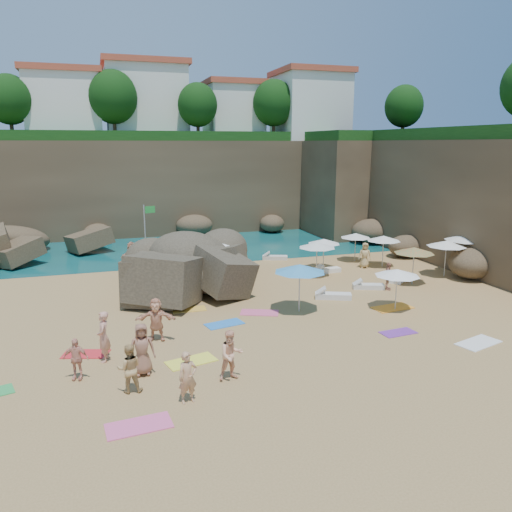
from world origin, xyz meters
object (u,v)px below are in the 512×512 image
object	(u,v)px
parasol_2	(356,236)
lounger_0	(222,268)
person_stand_1	(129,368)
person_stand_5	(132,256)
flag_pole	(147,227)
person_stand_3	(388,276)
rock_outcrop	(202,288)
person_stand_4	(365,255)
person_stand_0	(188,377)
person_stand_2	(144,266)
person_stand_6	(103,337)
parasol_0	(221,246)
parasol_1	(324,241)

from	to	relation	value
parasol_2	lounger_0	bearing A→B (deg)	177.48
person_stand_1	person_stand_5	size ratio (longest dim) A/B	0.87
flag_pole	person_stand_3	distance (m)	15.56
rock_outcrop	parasol_2	distance (m)	11.75
person_stand_1	person_stand_4	distance (m)	19.70
rock_outcrop	person_stand_3	world-z (taller)	rock_outcrop
parasol_2	person_stand_0	size ratio (longest dim) A/B	1.23
rock_outcrop	person_stand_3	distance (m)	10.15
person_stand_1	person_stand_4	size ratio (longest dim) A/B	0.99
person_stand_2	person_stand_1	bearing A→B (deg)	91.29
person_stand_4	person_stand_5	world-z (taller)	person_stand_5
parasol_2	person_stand_1	distance (m)	21.14
lounger_0	person_stand_0	world-z (taller)	person_stand_0
lounger_0	person_stand_6	distance (m)	13.94
lounger_0	person_stand_5	size ratio (longest dim) A/B	0.89
person_stand_4	parasol_0	bearing A→B (deg)	-154.62
parasol_1	flag_pole	bearing A→B (deg)	155.91
person_stand_2	parasol_1	bearing A→B (deg)	-177.05
lounger_0	person_stand_1	xyz separation A→B (m)	(-6.55, -14.53, 0.68)
parasol_0	person_stand_2	size ratio (longest dim) A/B	1.60
parasol_0	person_stand_1	size ratio (longest dim) A/B	1.46
lounger_0	person_stand_2	distance (m)	4.95
person_stand_0	person_stand_1	bearing A→B (deg)	133.17
person_stand_6	flag_pole	bearing A→B (deg)	175.02
rock_outcrop	person_stand_6	world-z (taller)	person_stand_6
parasol_0	person_stand_5	world-z (taller)	parasol_0
parasol_1	person_stand_2	size ratio (longest dim) A/B	1.39
person_stand_2	person_stand_3	xyz separation A→B (m)	(12.43, -6.31, 0.02)
parasol_1	parasol_0	bearing A→B (deg)	-172.57
parasol_0	parasol_2	distance (m)	10.02
person_stand_2	person_stand_5	xyz separation A→B (m)	(-0.53, 2.11, 0.19)
person_stand_0	person_stand_5	distance (m)	17.17
flag_pole	parasol_0	world-z (taller)	flag_pole
parasol_2	person_stand_2	distance (m)	14.05
flag_pole	parasol_2	xyz separation A→B (m)	(13.40, -3.37, -0.75)
parasol_1	person_stand_4	size ratio (longest dim) A/B	1.25
rock_outcrop	person_stand_5	bearing A→B (deg)	123.63
lounger_0	rock_outcrop	bearing A→B (deg)	-138.08
parasol_1	person_stand_6	distance (m)	16.90
parasol_2	person_stand_4	size ratio (longest dim) A/B	1.24
person_stand_2	person_stand_4	world-z (taller)	person_stand_4
parasol_1	person_stand_0	xyz separation A→B (m)	(-11.09, -14.03, -0.96)
flag_pole	parasol_2	bearing A→B (deg)	-14.12
person_stand_0	person_stand_4	size ratio (longest dim) A/B	1.00
parasol_0	person_stand_2	world-z (taller)	parasol_0
person_stand_2	person_stand_6	xyz separation A→B (m)	(-2.42, -11.17, 0.20)
person_stand_2	person_stand_5	bearing A→B (deg)	-67.72
person_stand_0	person_stand_4	xyz separation A→B (m)	(13.74, 13.50, -0.00)
lounger_0	person_stand_4	xyz separation A→B (m)	(8.85, -2.23, 0.69)
person_stand_5	person_stand_6	xyz separation A→B (m)	(-1.90, -13.28, 0.02)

